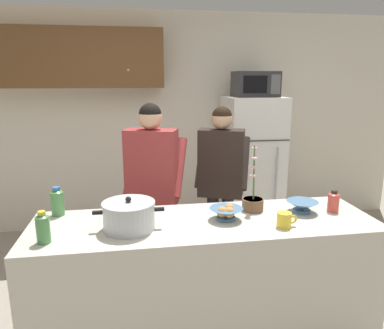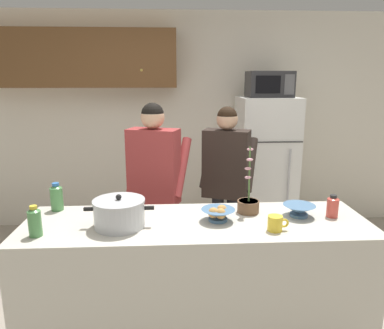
% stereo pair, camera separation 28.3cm
% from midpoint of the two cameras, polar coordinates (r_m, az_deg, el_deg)
% --- Properties ---
extents(back_wall_unit, '(6.00, 0.48, 2.60)m').
position_cam_midpoint_polar(back_wall_unit, '(4.46, -2.52, 8.52)').
color(back_wall_unit, silver).
rests_on(back_wall_unit, ground).
extents(kitchen_island, '(2.25, 0.68, 0.92)m').
position_cam_midpoint_polar(kitchen_island, '(2.60, 3.99, -18.38)').
color(kitchen_island, beige).
rests_on(kitchen_island, ground).
extents(refrigerator, '(0.64, 0.68, 1.63)m').
position_cam_midpoint_polar(refrigerator, '(4.34, 13.23, -0.49)').
color(refrigerator, white).
rests_on(refrigerator, ground).
extents(microwave, '(0.48, 0.37, 0.28)m').
position_cam_midpoint_polar(microwave, '(4.20, 14.02, 12.16)').
color(microwave, '#2D2D30').
rests_on(microwave, refrigerator).
extents(person_near_pot, '(0.59, 0.53, 1.64)m').
position_cam_midpoint_polar(person_near_pot, '(3.04, -3.28, -1.99)').
color(person_near_pot, black).
rests_on(person_near_pot, ground).
extents(person_by_sink, '(0.58, 0.53, 1.59)m').
position_cam_midpoint_polar(person_by_sink, '(3.31, 7.85, -1.46)').
color(person_by_sink, black).
rests_on(person_by_sink, ground).
extents(cooking_pot, '(0.43, 0.32, 0.21)m').
position_cam_midpoint_polar(cooking_pot, '(2.29, -7.90, -7.65)').
color(cooking_pot, silver).
rests_on(cooking_pot, kitchen_island).
extents(coffee_mug, '(0.13, 0.09, 0.10)m').
position_cam_midpoint_polar(coffee_mug, '(2.32, 16.50, -8.93)').
color(coffee_mug, yellow).
rests_on(coffee_mug, kitchen_island).
extents(bread_bowl, '(0.22, 0.22, 0.10)m').
position_cam_midpoint_polar(bread_bowl, '(2.39, 7.58, -7.74)').
color(bread_bowl, '#4C7299').
rests_on(bread_bowl, kitchen_island).
extents(empty_bowl, '(0.22, 0.22, 0.08)m').
position_cam_midpoint_polar(empty_bowl, '(2.60, 19.55, -6.78)').
color(empty_bowl, '#4C7299').
rests_on(empty_bowl, kitchen_island).
extents(bottle_near_edge, '(0.08, 0.08, 0.19)m').
position_cam_midpoint_polar(bottle_near_edge, '(2.28, -20.29, -8.45)').
color(bottle_near_edge, '#4C8C4C').
rests_on(bottle_near_edge, kitchen_island).
extents(bottle_mid_counter, '(0.09, 0.09, 0.20)m').
position_cam_midpoint_polar(bottle_mid_counter, '(2.67, -17.74, -4.93)').
color(bottle_mid_counter, '#4C8C4C').
rests_on(bottle_mid_counter, kitchen_island).
extents(bottle_far_corner, '(0.08, 0.08, 0.15)m').
position_cam_midpoint_polar(bottle_far_corner, '(2.66, 24.18, -6.05)').
color(bottle_far_corner, '#D84C3F').
rests_on(bottle_far_corner, kitchen_island).
extents(potted_orchid, '(0.15, 0.15, 0.46)m').
position_cam_midpoint_polar(potted_orchid, '(2.57, 12.02, -6.07)').
color(potted_orchid, brown).
rests_on(potted_orchid, kitchen_island).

